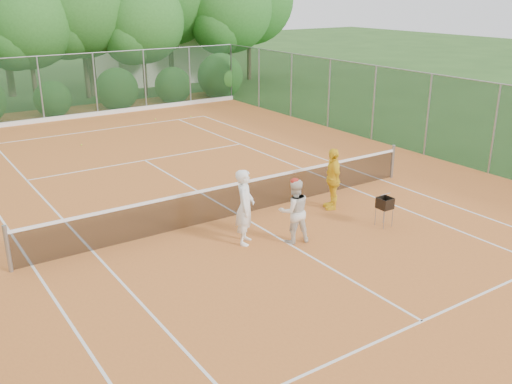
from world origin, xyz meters
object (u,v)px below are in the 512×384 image
at_px(player_center_grp, 294,211).
at_px(ball_hopper, 385,204).
at_px(player_white, 245,207).
at_px(player_yellow, 333,179).

distance_m(player_center_grp, ball_hopper, 2.61).
bearing_deg(player_white, player_center_grp, -80.14).
bearing_deg(player_center_grp, player_white, 149.45).
bearing_deg(ball_hopper, player_yellow, 93.71).
bearing_deg(player_white, ball_hopper, -67.42).
relative_size(player_white, player_yellow, 1.07).
distance_m(player_white, ball_hopper, 3.76).
bearing_deg(player_white, player_yellow, -39.19).
xyz_separation_m(player_center_grp, player_yellow, (2.28, 1.21, 0.06)).
bearing_deg(player_yellow, ball_hopper, 34.17).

